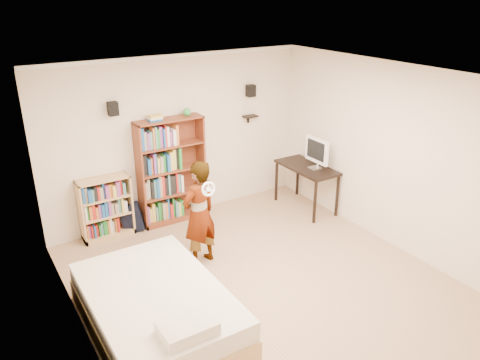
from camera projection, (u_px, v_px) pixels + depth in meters
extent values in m
cube|color=tan|center=(264.00, 284.00, 6.19)|extent=(4.50, 5.00, 0.01)
cube|color=beige|center=(178.00, 138.00, 7.63)|extent=(4.50, 0.02, 2.70)
cube|color=beige|center=(446.00, 298.00, 3.72)|extent=(4.50, 0.02, 2.70)
cube|color=beige|center=(78.00, 240.00, 4.57)|extent=(0.02, 5.00, 2.70)
cube|color=beige|center=(393.00, 157.00, 6.78)|extent=(0.02, 5.00, 2.70)
cube|color=white|center=(269.00, 79.00, 5.16)|extent=(4.50, 5.00, 0.02)
cube|color=white|center=(175.00, 56.00, 7.10)|extent=(4.50, 0.06, 0.06)
cube|color=white|center=(475.00, 138.00, 3.24)|extent=(4.50, 0.06, 0.06)
cube|color=white|center=(61.00, 107.00, 4.08)|extent=(0.06, 5.00, 0.06)
cube|color=white|center=(404.00, 65.00, 6.26)|extent=(0.06, 5.00, 0.06)
cube|color=black|center=(113.00, 109.00, 6.79)|extent=(0.14, 0.12, 0.20)
cube|color=black|center=(251.00, 91.00, 7.97)|extent=(0.14, 0.12, 0.20)
cube|color=black|center=(250.00, 116.00, 8.15)|extent=(0.25, 0.16, 0.02)
imported|color=black|center=(199.00, 214.00, 6.38)|extent=(0.64, 0.51, 1.54)
torus|color=white|center=(208.00, 189.00, 5.97)|extent=(0.20, 0.07, 0.20)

